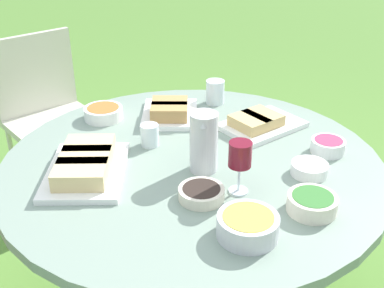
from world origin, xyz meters
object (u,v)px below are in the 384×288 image
(dining_table, at_px, (192,183))
(wine_glass, at_px, (240,157))
(water_pitcher, at_px, (204,142))
(chair_near_left, at_px, (48,107))

(dining_table, height_order, wine_glass, wine_glass)
(dining_table, relative_size, water_pitcher, 6.44)
(dining_table, height_order, water_pitcher, water_pitcher)
(wine_glass, bearing_deg, dining_table, -140.28)
(dining_table, xyz_separation_m, chair_near_left, (-0.83, -0.82, -0.09))
(chair_near_left, relative_size, water_pitcher, 4.38)
(dining_table, height_order, chair_near_left, chair_near_left)
(dining_table, xyz_separation_m, wine_glass, (0.19, 0.16, 0.22))
(water_pitcher, bearing_deg, wine_glass, 42.44)
(chair_near_left, bearing_deg, water_pitcher, 44.19)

